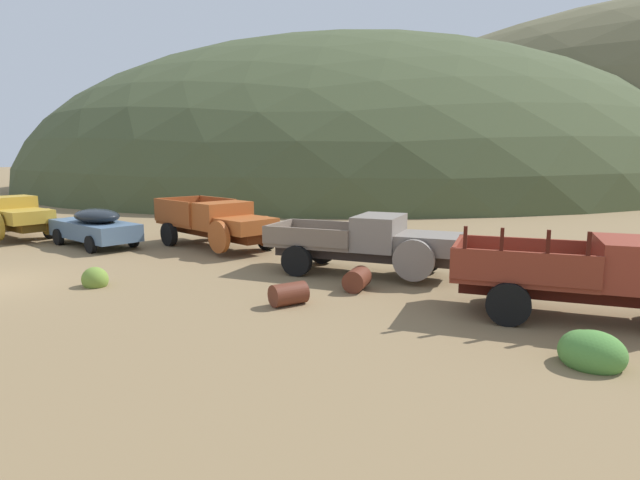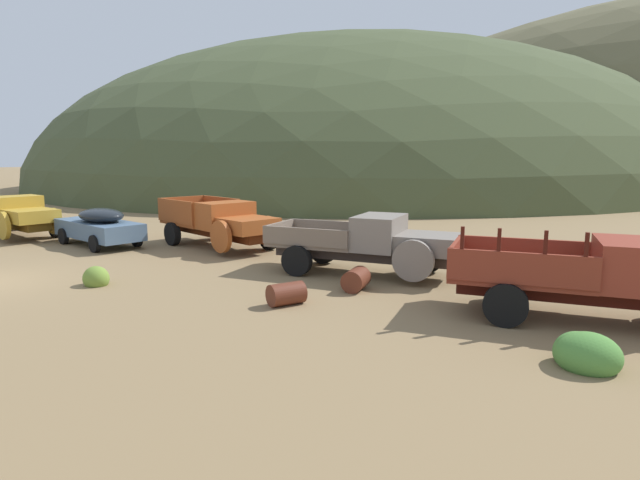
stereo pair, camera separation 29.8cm
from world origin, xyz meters
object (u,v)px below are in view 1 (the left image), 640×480
truck_rust_red (625,279)px  oil_drum_by_truck (357,279)px  truck_oxide_orange (221,223)px  truck_primer_gray (376,243)px  car_chalk_blue (93,226)px  truck_mustard (8,215)px  oil_drum_tipped (289,294)px

truck_rust_red → oil_drum_by_truck: (-6.41, 0.02, -0.70)m
truck_oxide_orange → truck_primer_gray: bearing=6.1°
car_chalk_blue → truck_oxide_orange: size_ratio=0.82×
truck_oxide_orange → car_chalk_blue: bearing=-141.7°
truck_mustard → truck_primer_gray: truck_mustard is taller
truck_mustard → oil_drum_by_truck: truck_mustard is taller
truck_mustard → truck_rust_red: size_ratio=1.03×
truck_oxide_orange → truck_mustard: bearing=-150.1°
truck_mustard → truck_primer_gray: (17.59, 0.29, -0.02)m
oil_drum_by_truck → truck_primer_gray: bearing=96.1°
truck_mustard → car_chalk_blue: size_ratio=1.32×
car_chalk_blue → truck_oxide_orange: 5.50m
truck_mustard → oil_drum_tipped: truck_mustard is taller
truck_rust_red → oil_drum_tipped: (-7.39, -2.09, -0.72)m
car_chalk_blue → truck_rust_red: 19.09m
truck_mustard → car_chalk_blue: 5.23m
truck_oxide_orange → oil_drum_by_truck: (7.39, -3.70, -0.72)m
car_chalk_blue → oil_drum_by_truck: car_chalk_blue is taller
car_chalk_blue → truck_primer_gray: 12.37m
oil_drum_tipped → oil_drum_by_truck: oil_drum_by_truck is taller
oil_drum_tipped → oil_drum_by_truck: (0.98, 2.11, 0.03)m
car_chalk_blue → truck_rust_red: bearing=-171.2°
truck_primer_gray → oil_drum_tipped: truck_primer_gray is taller
oil_drum_tipped → oil_drum_by_truck: bearing=65.2°
car_chalk_blue → oil_drum_by_truck: 12.73m
truck_rust_red → oil_drum_tipped: 7.71m
truck_rust_red → truck_oxide_orange: bearing=158.7°
truck_oxide_orange → truck_primer_gray: (7.17, -1.67, -0.03)m
oil_drum_by_truck → truck_oxide_orange: bearing=153.4°
truck_mustard → truck_primer_gray: 17.59m
truck_primer_gray → truck_rust_red: size_ratio=0.92×
truck_mustard → truck_rust_red: 24.27m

